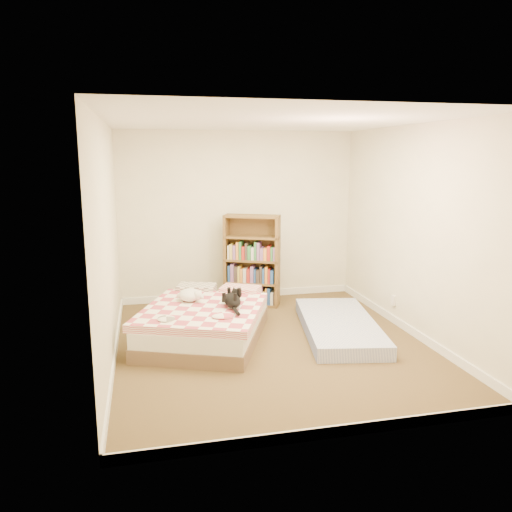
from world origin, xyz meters
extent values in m
cube|color=#4F3D22|center=(0.00, 0.00, 0.00)|extent=(3.50, 4.00, 0.01)
cube|color=white|center=(0.00, 0.00, 2.50)|extent=(3.50, 4.00, 0.01)
cube|color=#F1E8CB|center=(0.00, 2.00, 1.25)|extent=(3.50, 0.01, 2.50)
cube|color=#F1E8CB|center=(0.00, -2.00, 1.25)|extent=(3.50, 0.01, 2.50)
cube|color=#F1E8CB|center=(-1.75, 0.00, 1.25)|extent=(0.01, 4.00, 2.50)
cube|color=#F1E8CB|center=(1.75, 0.00, 1.25)|extent=(0.01, 4.00, 2.50)
cube|color=white|center=(0.00, 1.99, 0.05)|extent=(3.50, 0.02, 0.10)
cube|color=white|center=(0.00, -1.99, 0.05)|extent=(3.50, 0.02, 0.10)
cube|color=white|center=(-1.74, 0.00, 0.05)|extent=(0.02, 4.00, 0.10)
cube|color=white|center=(1.74, 0.00, 0.05)|extent=(0.02, 4.00, 0.10)
cube|color=white|center=(1.74, 0.40, 0.30)|extent=(0.03, 0.09, 0.13)
cube|color=brown|center=(-0.71, 0.36, 0.08)|extent=(1.81, 2.11, 0.16)
cube|color=silver|center=(-0.71, 0.36, 0.25)|extent=(1.78, 2.07, 0.18)
cube|color=#BE4656|center=(-0.71, 0.36, 0.38)|extent=(1.75, 1.84, 0.09)
cube|color=slate|center=(-1.01, 1.03, 0.41)|extent=(0.57, 0.47, 0.13)
cube|color=#BE4656|center=(-0.42, 1.03, 0.41)|extent=(0.57, 0.47, 0.13)
cube|color=brown|center=(-0.26, 1.60, 0.66)|extent=(0.15, 0.26, 1.32)
cube|color=brown|center=(0.49, 1.60, 0.66)|extent=(0.15, 0.26, 1.32)
cube|color=brown|center=(0.12, 1.72, 0.66)|extent=(0.73, 0.34, 1.32)
cube|color=brown|center=(0.12, 1.60, 0.02)|extent=(0.83, 0.57, 0.03)
cube|color=brown|center=(0.12, 1.60, 0.67)|extent=(0.83, 0.57, 0.03)
cube|color=brown|center=(0.12, 1.60, 1.30)|extent=(0.83, 0.57, 0.03)
cube|color=#707DBC|center=(0.91, 0.20, 0.08)|extent=(1.16, 1.99, 0.17)
ellipsoid|color=black|center=(-0.42, 0.21, 0.50)|extent=(0.34, 0.47, 0.14)
sphere|color=black|center=(-0.42, 0.44, 0.51)|extent=(0.17, 0.17, 0.13)
cone|color=black|center=(-0.46, 0.48, 0.56)|extent=(0.06, 0.06, 0.05)
cone|color=black|center=(-0.38, 0.48, 0.56)|extent=(0.06, 0.06, 0.05)
cylinder|color=black|center=(-0.31, -0.08, 0.46)|extent=(0.13, 0.24, 0.05)
ellipsoid|color=silver|center=(-0.88, 0.54, 0.50)|extent=(0.27, 0.31, 0.15)
sphere|color=silver|center=(-0.79, 0.44, 0.52)|extent=(0.12, 0.12, 0.12)
sphere|color=silver|center=(-0.75, 0.40, 0.50)|extent=(0.05, 0.05, 0.05)
sphere|color=silver|center=(-1.00, 0.59, 0.48)|extent=(0.07, 0.07, 0.07)
camera|label=1|loc=(-1.38, -5.27, 2.13)|focal=35.00mm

